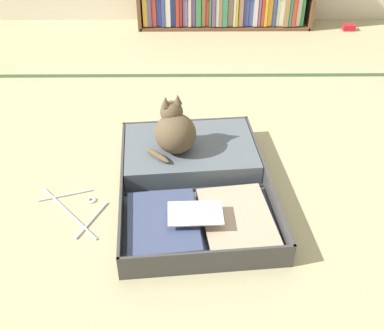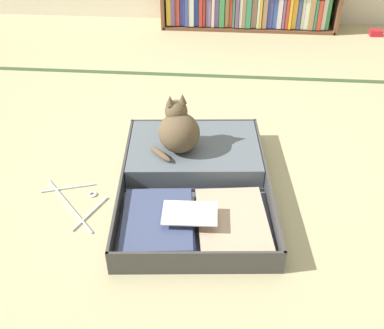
{
  "view_description": "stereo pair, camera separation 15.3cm",
  "coord_description": "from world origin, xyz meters",
  "px_view_note": "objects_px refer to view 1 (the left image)",
  "views": [
    {
      "loc": [
        -0.1,
        -1.78,
        1.43
      ],
      "look_at": [
        -0.09,
        -0.08,
        0.17
      ],
      "focal_mm": 42.84,
      "sensor_mm": 36.0,
      "label": 1
    },
    {
      "loc": [
        0.05,
        -1.77,
        1.43
      ],
      "look_at": [
        -0.09,
        -0.08,
        0.17
      ],
      "focal_mm": 42.84,
      "sensor_mm": 36.0,
      "label": 2
    }
  ],
  "objects_px": {
    "open_suitcase": "(192,175)",
    "black_cat": "(174,131)",
    "clothes_hanger": "(76,208)",
    "small_red_pouch": "(349,27)"
  },
  "relations": [
    {
      "from": "open_suitcase",
      "to": "clothes_hanger",
      "type": "relative_size",
      "value": 2.98
    },
    {
      "from": "clothes_hanger",
      "to": "small_red_pouch",
      "type": "xyz_separation_m",
      "value": [
        1.92,
        2.31,
        0.02
      ]
    },
    {
      "from": "open_suitcase",
      "to": "clothes_hanger",
      "type": "bearing_deg",
      "value": -160.48
    },
    {
      "from": "open_suitcase",
      "to": "black_cat",
      "type": "relative_size",
      "value": 3.66
    },
    {
      "from": "black_cat",
      "to": "clothes_hanger",
      "type": "xyz_separation_m",
      "value": [
        -0.45,
        -0.32,
        -0.22
      ]
    },
    {
      "from": "black_cat",
      "to": "open_suitcase",
      "type": "bearing_deg",
      "value": -55.14
    },
    {
      "from": "black_cat",
      "to": "small_red_pouch",
      "type": "bearing_deg",
      "value": 53.57
    },
    {
      "from": "open_suitcase",
      "to": "black_cat",
      "type": "height_order",
      "value": "black_cat"
    },
    {
      "from": "open_suitcase",
      "to": "small_red_pouch",
      "type": "relative_size",
      "value": 10.53
    },
    {
      "from": "open_suitcase",
      "to": "small_red_pouch",
      "type": "height_order",
      "value": "open_suitcase"
    }
  ]
}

